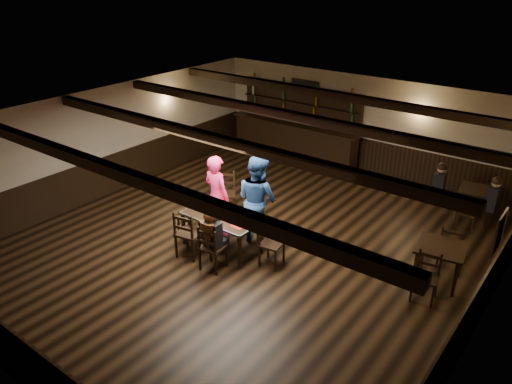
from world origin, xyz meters
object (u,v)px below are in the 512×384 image
Objects in this scene: bar_counter at (296,136)px; chair_near_right at (210,245)px; woman_pink at (217,196)px; man_blue at (257,199)px; chair_near_left at (187,231)px; cake at (205,208)px; dining_table at (222,220)px.

chair_near_right is at bearing -71.97° from bar_counter.
man_blue reaches higher than woman_pink.
chair_near_left is 1.13m from woman_pink.
cake is 5.30m from bar_counter.
bar_counter is at bearing 108.03° from chair_near_right.
bar_counter reaches higher than man_blue.
bar_counter reaches higher than woman_pink.
bar_counter is at bearing 106.93° from dining_table.
dining_table is 0.85m from man_blue.
chair_near_right reaches higher than dining_table.
chair_near_right is at bearing 99.56° from man_blue.
chair_near_right is (0.68, -0.07, -0.04)m from chair_near_left.
man_blue is at bearing 62.39° from dining_table.
dining_table is 0.75m from chair_near_left.
man_blue is at bearing 89.16° from chair_near_right.
woman_pink is at bearing 139.28° from dining_table.
chair_near_left reaches higher than chair_near_right.
chair_near_right is 1.14m from cake.
man_blue is 0.47× the size of bar_counter.
cake is (-0.84, -0.69, -0.17)m from man_blue.
dining_table is at bearing -73.07° from bar_counter.
woman_pink is 0.40m from cake.
dining_table is at bearing -2.33° from cake.
woman_pink reaches higher than chair_near_right.
cake is at bearing 101.32° from chair_near_left.
bar_counter is at bearing -56.09° from man_blue.
chair_near_right is (0.35, -0.74, -0.13)m from dining_table.
dining_table is 0.49m from cake.
woman_pink is at bearing 90.32° from cake.
chair_near_left is 3.13× the size of cake.
chair_near_left is at bearing -78.68° from cake.
man_blue reaches higher than cake.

